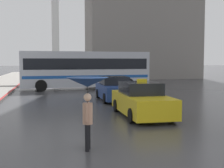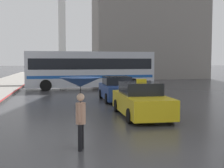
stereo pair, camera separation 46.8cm
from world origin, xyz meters
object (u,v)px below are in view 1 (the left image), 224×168
sedan_red (115,89)px  city_bus (85,68)px  pedestrian_with_umbrella (87,89)px  monument_cross (55,3)px  taxi (141,100)px

sedan_red → city_bus: city_bus is taller
city_bus → sedan_red: bearing=-177.8°
sedan_red → pedestrian_with_umbrella: size_ratio=2.10×
monument_cross → sedan_red: bearing=-81.7°
sedan_red → pedestrian_with_umbrella: bearing=74.1°
taxi → pedestrian_with_umbrella: pedestrian_with_umbrella is taller
taxi → monument_cross: size_ratio=0.27×
city_bus → monument_cross: 15.67m
taxi → city_bus: (-0.92, 13.83, 1.11)m
city_bus → pedestrian_with_umbrella: size_ratio=5.49×
city_bus → monument_cross: monument_cross is taller
sedan_red → pedestrian_with_umbrella: pedestrian_with_umbrella is taller
sedan_red → monument_cross: bearing=-81.7°
pedestrian_with_umbrella → taxi: bearing=-16.0°
pedestrian_with_umbrella → city_bus: bearing=9.3°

